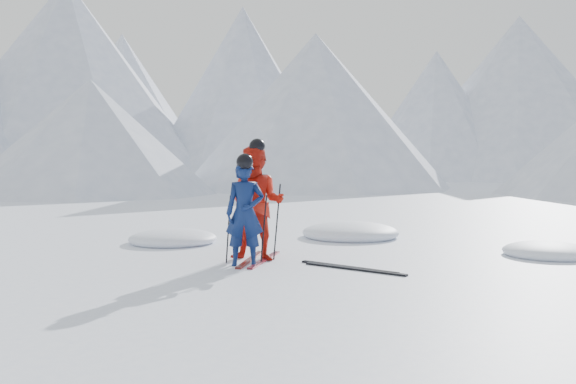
# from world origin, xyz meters

# --- Properties ---
(ground) EXTENTS (160.00, 160.00, 0.00)m
(ground) POSITION_xyz_m (0.00, 0.00, 0.00)
(ground) COLOR white
(ground) RESTS_ON ground
(mountain_range) EXTENTS (106.15, 62.94, 15.53)m
(mountain_range) POSITION_xyz_m (5.71, 35.31, 6.72)
(mountain_range) COLOR #B2BCD1
(mountain_range) RESTS_ON ground
(skier_blue) EXTENTS (0.65, 0.48, 1.63)m
(skier_blue) POSITION_xyz_m (-2.48, -0.38, 0.81)
(skier_blue) COLOR #0C1D4C
(skier_blue) RESTS_ON ground
(skier_red) EXTENTS (0.94, 0.75, 1.87)m
(skier_red) POSITION_xyz_m (-2.38, 0.11, 0.94)
(skier_red) COLOR red
(skier_red) RESTS_ON ground
(pole_blue_left) EXTENTS (0.11, 0.08, 1.08)m
(pole_blue_left) POSITION_xyz_m (-2.78, -0.23, 0.54)
(pole_blue_left) COLOR black
(pole_blue_left) RESTS_ON ground
(pole_blue_right) EXTENTS (0.11, 0.07, 1.08)m
(pole_blue_right) POSITION_xyz_m (-2.23, -0.13, 0.54)
(pole_blue_right) COLOR black
(pole_blue_right) RESTS_ON ground
(pole_red_left) EXTENTS (0.12, 0.10, 1.25)m
(pole_red_left) POSITION_xyz_m (-2.68, 0.36, 0.62)
(pole_red_left) COLOR black
(pole_red_left) RESTS_ON ground
(pole_red_right) EXTENTS (0.12, 0.09, 1.25)m
(pole_red_right) POSITION_xyz_m (-2.08, 0.26, 0.62)
(pole_red_right) COLOR black
(pole_red_right) RESTS_ON ground
(ski_worn_left) EXTENTS (0.11, 1.70, 0.03)m
(ski_worn_left) POSITION_xyz_m (-2.50, 0.11, 0.01)
(ski_worn_left) COLOR black
(ski_worn_left) RESTS_ON ground
(ski_worn_right) EXTENTS (0.23, 1.70, 0.03)m
(ski_worn_right) POSITION_xyz_m (-2.26, 0.11, 0.01)
(ski_worn_right) COLOR black
(ski_worn_right) RESTS_ON ground
(ski_loose_a) EXTENTS (1.51, 0.94, 0.03)m
(ski_loose_a) POSITION_xyz_m (-0.88, -0.39, 0.01)
(ski_loose_a) COLOR black
(ski_loose_a) RESTS_ON ground
(ski_loose_b) EXTENTS (1.54, 0.89, 0.03)m
(ski_loose_b) POSITION_xyz_m (-0.78, -0.54, 0.01)
(ski_loose_b) COLOR black
(ski_loose_b) RESTS_ON ground
(snow_lumps) EXTENTS (8.47, 3.79, 0.45)m
(snow_lumps) POSITION_xyz_m (-1.38, 2.50, 0.00)
(snow_lumps) COLOR white
(snow_lumps) RESTS_ON ground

